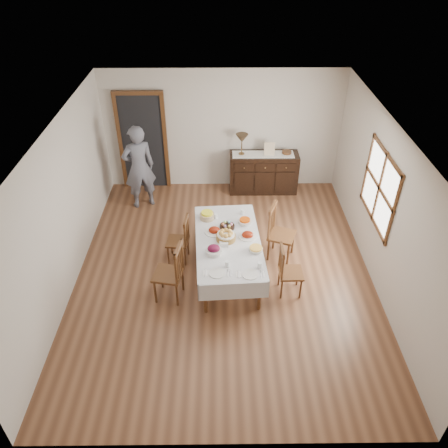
{
  "coord_description": "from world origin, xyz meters",
  "views": [
    {
      "loc": [
        -0.06,
        -5.64,
        5.08
      ],
      "look_at": [
        0.0,
        0.1,
        0.95
      ],
      "focal_mm": 35.0,
      "sensor_mm": 36.0,
      "label": 1
    }
  ],
  "objects_px": {
    "chair_right_far": "(279,232)",
    "table_lamp": "(242,139)",
    "chair_left_near": "(171,272)",
    "person": "(139,165)",
    "chair_left_far": "(180,239)",
    "chair_right_near": "(288,270)",
    "dining_table": "(228,244)",
    "sideboard": "(263,173)"
  },
  "relations": [
    {
      "from": "person",
      "to": "table_lamp",
      "type": "height_order",
      "value": "person"
    },
    {
      "from": "chair_right_far",
      "to": "chair_left_far",
      "type": "bearing_deg",
      "value": 114.18
    },
    {
      "from": "chair_right_near",
      "to": "sideboard",
      "type": "distance_m",
      "value": 3.2
    },
    {
      "from": "chair_right_far",
      "to": "dining_table",
      "type": "bearing_deg",
      "value": 138.1
    },
    {
      "from": "chair_left_near",
      "to": "chair_right_near",
      "type": "xyz_separation_m",
      "value": [
        1.84,
        0.09,
        -0.07
      ]
    },
    {
      "from": "chair_right_near",
      "to": "table_lamp",
      "type": "height_order",
      "value": "table_lamp"
    },
    {
      "from": "chair_right_far",
      "to": "sideboard",
      "type": "relative_size",
      "value": 0.72
    },
    {
      "from": "chair_right_far",
      "to": "sideboard",
      "type": "bearing_deg",
      "value": 23.15
    },
    {
      "from": "chair_left_far",
      "to": "person",
      "type": "xyz_separation_m",
      "value": [
        -0.93,
        1.8,
        0.49
      ]
    },
    {
      "from": "table_lamp",
      "to": "dining_table",
      "type": "bearing_deg",
      "value": -96.9
    },
    {
      "from": "dining_table",
      "to": "chair_left_near",
      "type": "xyz_separation_m",
      "value": [
        -0.89,
        -0.56,
        -0.09
      ]
    },
    {
      "from": "dining_table",
      "to": "chair_right_near",
      "type": "bearing_deg",
      "value": -29.77
    },
    {
      "from": "chair_right_near",
      "to": "person",
      "type": "bearing_deg",
      "value": 45.01
    },
    {
      "from": "chair_left_far",
      "to": "dining_table",
      "type": "bearing_deg",
      "value": 72.07
    },
    {
      "from": "chair_left_far",
      "to": "sideboard",
      "type": "distance_m",
      "value": 2.88
    },
    {
      "from": "dining_table",
      "to": "table_lamp",
      "type": "distance_m",
      "value": 2.82
    },
    {
      "from": "chair_left_near",
      "to": "chair_right_near",
      "type": "relative_size",
      "value": 1.16
    },
    {
      "from": "person",
      "to": "table_lamp",
      "type": "bearing_deg",
      "value": 171.8
    },
    {
      "from": "chair_right_near",
      "to": "chair_left_near",
      "type": "bearing_deg",
      "value": 92.23
    },
    {
      "from": "chair_right_near",
      "to": "table_lamp",
      "type": "xyz_separation_m",
      "value": [
        -0.61,
        3.2,
        0.78
      ]
    },
    {
      "from": "sideboard",
      "to": "table_lamp",
      "type": "height_order",
      "value": "table_lamp"
    },
    {
      "from": "dining_table",
      "to": "chair_right_near",
      "type": "xyz_separation_m",
      "value": [
        0.94,
        -0.46,
        -0.16
      ]
    },
    {
      "from": "chair_right_near",
      "to": "chair_right_far",
      "type": "bearing_deg",
      "value": 2.3
    },
    {
      "from": "chair_left_near",
      "to": "chair_right_far",
      "type": "height_order",
      "value": "chair_right_far"
    },
    {
      "from": "chair_right_near",
      "to": "chair_right_far",
      "type": "xyz_separation_m",
      "value": [
        -0.05,
        0.92,
        0.07
      ]
    },
    {
      "from": "chair_left_near",
      "to": "person",
      "type": "height_order",
      "value": "person"
    },
    {
      "from": "sideboard",
      "to": "table_lamp",
      "type": "bearing_deg",
      "value": 179.74
    },
    {
      "from": "person",
      "to": "table_lamp",
      "type": "xyz_separation_m",
      "value": [
        2.09,
        0.57,
        0.29
      ]
    },
    {
      "from": "chair_right_near",
      "to": "sideboard",
      "type": "bearing_deg",
      "value": 1.49
    },
    {
      "from": "chair_left_near",
      "to": "table_lamp",
      "type": "distance_m",
      "value": 3.59
    },
    {
      "from": "dining_table",
      "to": "chair_left_near",
      "type": "distance_m",
      "value": 1.06
    },
    {
      "from": "chair_left_near",
      "to": "table_lamp",
      "type": "relative_size",
      "value": 2.27
    },
    {
      "from": "chair_left_near",
      "to": "table_lamp",
      "type": "height_order",
      "value": "table_lamp"
    },
    {
      "from": "sideboard",
      "to": "person",
      "type": "relative_size",
      "value": 0.77
    },
    {
      "from": "chair_left_far",
      "to": "chair_right_near",
      "type": "distance_m",
      "value": 1.95
    },
    {
      "from": "chair_left_near",
      "to": "person",
      "type": "relative_size",
      "value": 0.55
    },
    {
      "from": "sideboard",
      "to": "person",
      "type": "distance_m",
      "value": 2.69
    },
    {
      "from": "chair_left_near",
      "to": "table_lamp",
      "type": "bearing_deg",
      "value": 170.4
    },
    {
      "from": "chair_right_near",
      "to": "chair_right_far",
      "type": "distance_m",
      "value": 0.92
    },
    {
      "from": "dining_table",
      "to": "person",
      "type": "bearing_deg",
      "value": 125.43
    },
    {
      "from": "chair_right_far",
      "to": "table_lamp",
      "type": "distance_m",
      "value": 2.46
    },
    {
      "from": "chair_left_far",
      "to": "chair_right_far",
      "type": "xyz_separation_m",
      "value": [
        1.72,
        0.09,
        0.08
      ]
    }
  ]
}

